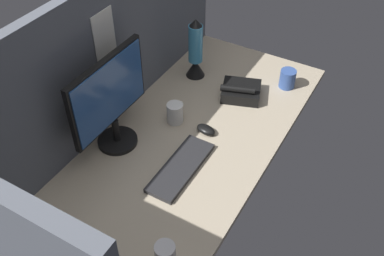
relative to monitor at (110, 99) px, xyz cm
name	(u,v)px	position (x,y,z in cm)	size (l,w,h in cm)	color
ground_plane	(177,148)	(11.59, -25.14, -25.95)	(180.00, 80.00, 3.00)	tan
cubicle_wall_back	(101,59)	(11.59, 12.36, 9.36)	(180.00, 5.50, 67.57)	#565B66
cubicle_wall_side	(7,254)	(-75.91, -25.14, 9.34)	(5.00, 80.00, 67.57)	#565B66
monitor	(110,99)	(0.00, 0.00, 0.00)	(45.27, 18.00, 43.75)	black
keyboard	(181,167)	(0.14, -33.91, -23.45)	(37.00, 13.00, 2.00)	#262628
mouse	(206,130)	(25.60, -32.19, -22.75)	(5.60, 9.60, 3.40)	black
mug_steel	(165,256)	(-40.84, -52.43, -19.19)	(7.35, 7.35, 10.53)	#B2B2B7
mug_ceramic_blue	(288,79)	(77.66, -51.75, -19.53)	(8.14, 8.14, 9.83)	#38569E
mug_ceramic_white	(175,113)	(25.45, -15.69, -19.39)	(11.19, 7.68, 10.06)	white
lava_lamp	(196,53)	(62.82, -5.42, -10.46)	(10.19, 10.19, 33.35)	black
desk_phone	(241,91)	(58.13, -34.51, -21.26)	(22.34, 23.56, 8.80)	black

